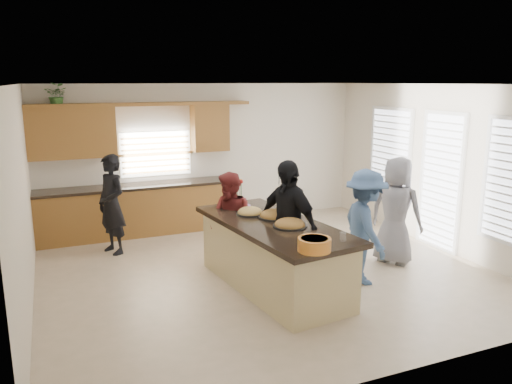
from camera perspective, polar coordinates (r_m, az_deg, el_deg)
name	(u,v)px	position (r m, az deg, el deg)	size (l,w,h in m)	color
floor	(265,271)	(7.72, 1.01, -9.07)	(6.50, 6.50, 0.00)	beige
room_shell	(265,148)	(7.23, 1.07, 5.07)	(6.52, 6.02, 2.81)	silver
back_cabinetry	(135,187)	(9.60, -13.68, 0.60)	(4.08, 0.66, 2.46)	olive
right_wall_glazing	(443,172)	(9.00, 20.57, 2.15)	(0.06, 4.00, 2.25)	white
island	(273,257)	(7.00, 1.99, -7.43)	(1.48, 2.82, 0.95)	#D0BC81
platter_front	(290,225)	(6.65, 3.88, -3.77)	(0.45, 0.45, 0.18)	black
platter_mid	(275,216)	(7.07, 2.13, -2.74)	(0.46, 0.46, 0.19)	black
platter_back	(250,213)	(7.25, -0.67, -2.36)	(0.41, 0.41, 0.16)	black
salad_bowl	(314,244)	(5.74, 6.68, -5.90)	(0.38, 0.38, 0.15)	orange
clear_cup	(343,237)	(6.14, 9.90, -5.05)	(0.08, 0.08, 0.11)	white
plate_stack	(243,206)	(7.62, -1.44, -1.67)	(0.22, 0.22, 0.04)	#C693D6
flower_vase	(239,192)	(7.66, -1.93, 0.04)	(0.14, 0.14, 0.42)	silver
potted_plant	(57,95)	(9.39, -21.78, 10.25)	(0.37, 0.32, 0.42)	#3A6C2B
woman_left_back	(112,204)	(8.64, -16.16, -1.37)	(0.61, 0.40, 1.68)	black
woman_left_mid	(231,222)	(7.55, -2.90, -3.48)	(0.74, 0.58, 1.52)	maroon
woman_left_front	(287,225)	(6.90, 3.56, -3.77)	(1.06, 0.44, 1.81)	black
woman_right_back	(365,227)	(7.24, 12.36, -3.93)	(1.07, 0.61, 1.65)	#3E5B87
woman_right_front	(396,211)	(8.14, 15.70, -2.06)	(0.84, 0.54, 1.71)	gray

